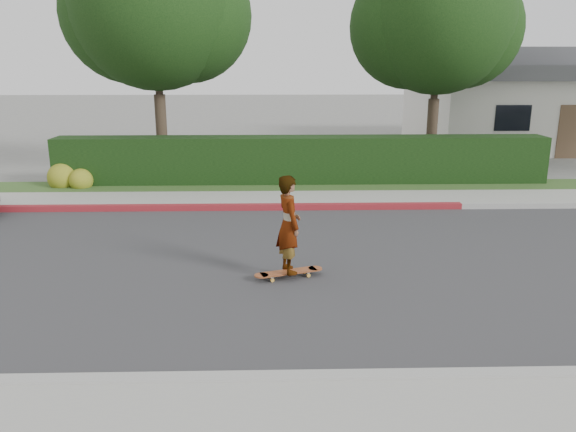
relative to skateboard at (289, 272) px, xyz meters
name	(u,v)px	position (x,y,z in m)	size (l,w,h in m)	color
ground	(478,263)	(3.61, 0.69, -0.11)	(120.00, 120.00, 0.00)	slate
road	(478,263)	(3.61, 0.69, -0.10)	(60.00, 8.00, 0.01)	#2D2D30
curb_far	(422,206)	(3.61, 4.79, -0.03)	(60.00, 0.20, 0.15)	#9E9E99
curb_red_section	(230,207)	(-1.39, 4.79, -0.03)	(12.00, 0.21, 0.15)	maroon
sidewalk_far	(414,199)	(3.61, 5.69, -0.05)	(60.00, 1.60, 0.12)	gray
planting_strip	(401,187)	(3.61, 7.29, -0.06)	(60.00, 1.60, 0.10)	#2D4C1E
hedge	(302,161)	(0.61, 7.89, 0.64)	(15.00, 1.00, 1.50)	black
flowering_shrub	(69,178)	(-6.40, 7.42, 0.22)	(1.40, 1.00, 0.90)	#2D4C19
tree_left	(155,10)	(-3.90, 9.37, 5.15)	(5.99, 5.21, 8.00)	#33261C
tree_center	(437,24)	(5.10, 9.87, 4.79)	(5.66, 4.84, 7.44)	#33261C
house	(532,99)	(11.61, 16.68, 1.99)	(10.60, 8.60, 4.30)	beige
skateboard	(289,272)	(0.00, 0.00, 0.00)	(1.27, 0.63, 0.12)	gold
skateboarder	(289,224)	(0.00, 0.00, 0.88)	(0.63, 0.41, 1.72)	white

